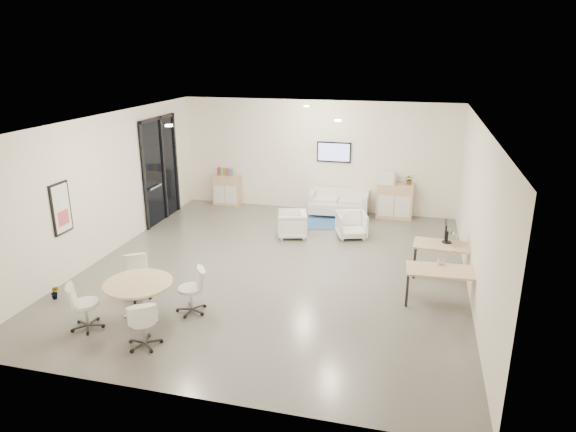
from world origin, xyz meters
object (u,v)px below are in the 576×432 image
Objects in this scene: sideboard_left at (227,190)px; desk_rear at (447,248)px; sideboard_right at (395,201)px; loveseat at (339,204)px; round_table at (138,287)px; armchair_left at (292,223)px; desk_front at (443,273)px; armchair_right at (351,224)px.

sideboard_left reaches higher than desk_rear.
sideboard_right is (5.03, -0.03, 0.04)m from sideboard_left.
loveseat reaches higher than round_table.
armchair_left reaches higher than desk_front.
sideboard_right is at bearing 60.13° from round_table.
round_table is at bearing -144.68° from desk_rear.
armchair_right is at bearing 120.46° from desk_front.
sideboard_left reaches higher than round_table.
armchair_right reaches higher than desk_front.
desk_front is at bearing -91.49° from desk_rear.
sideboard_right reaches higher than loveseat.
sideboard_left is 0.67× the size of desk_rear.
sideboard_right reaches higher than desk_rear.
armchair_right reaches higher than round_table.
loveseat is 5.58m from desk_front.
desk_rear is (6.28, -3.76, 0.17)m from sideboard_left.
armchair_left is (2.60, -2.26, -0.09)m from sideboard_left.
armchair_left is at bearing 138.46° from desk_front.
sideboard_left is at bearing -145.53° from armchair_left.
armchair_left is 0.53× the size of desk_rear.
desk_rear is 1.02× the size of desk_front.
armchair_left is at bearing 161.45° from desk_rear.
armchair_left is at bearing -137.41° from sideboard_right.
loveseat is 4.56m from desk_rear.
loveseat is at bearing -174.34° from sideboard_right.
desk_front is (2.69, -4.88, 0.28)m from loveseat.
armchair_right is 0.54× the size of desk_front.
sideboard_left is 0.93× the size of sideboard_right.
loveseat is 2.30× the size of armchair_left.
armchair_left reaches higher than loveseat.
sideboard_left is at bearing 179.69° from sideboard_right.
armchair_left is at bearing -115.46° from loveseat.
sideboard_left is 7.98m from desk_front.
sideboard_right is 5.16m from desk_front.
desk_rear is (2.22, -1.83, 0.26)m from armchair_right.
sideboard_left is 0.68× the size of desk_front.
sideboard_left is at bearing 137.29° from desk_front.
armchair_left reaches higher than desk_rear.
armchair_left is 1.50m from armchair_right.
desk_front is (2.10, -3.14, 0.25)m from armchair_right.
armchair_left is 0.62× the size of round_table.
desk_rear reaches higher than desk_front.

